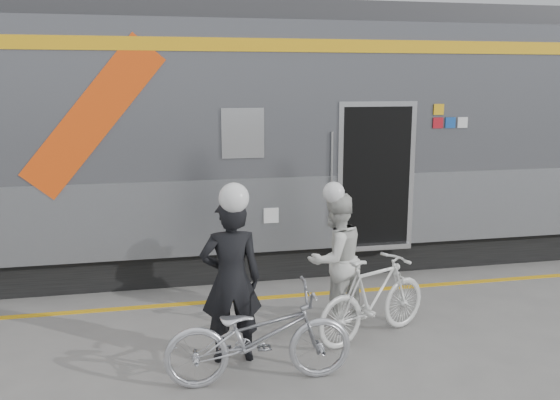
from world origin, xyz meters
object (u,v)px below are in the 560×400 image
object	(u,v)px
bicycle_left	(259,336)
woman	(335,259)
man	(231,280)
bicycle_right	(373,298)

from	to	relation	value
bicycle_left	woman	xyz separation A→B (m)	(1.18, 1.29, 0.33)
man	woman	distance (m)	1.57
bicycle_right	man	bearing A→B (deg)	72.79
man	bicycle_left	size ratio (longest dim) A/B	0.95
bicycle_right	woman	bearing A→B (deg)	5.00
man	bicycle_right	bearing A→B (deg)	-172.27
man	bicycle_left	distance (m)	0.71
bicycle_left	bicycle_right	distance (m)	1.66
man	woman	size ratio (longest dim) A/B	1.09
woman	man	bearing A→B (deg)	4.51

